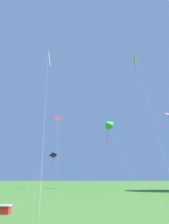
% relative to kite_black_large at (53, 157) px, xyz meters
% --- Properties ---
extents(kite_black_large, '(4.07, 5.49, 6.97)m').
position_rel_kite_black_large_xyz_m(kite_black_large, '(0.00, 0.00, 0.00)').
color(kite_black_large, black).
rests_on(kite_black_large, ground_plane).
extents(kite_purple_streamer, '(4.73, 12.79, 22.01)m').
position_rel_kite_black_large_xyz_m(kite_purple_streamer, '(1.73, -15.63, 14.12)').
color(kite_purple_streamer, purple).
rests_on(kite_purple_streamer, ground_plane).
extents(kite_orange_box, '(1.20, 12.26, 27.95)m').
position_rel_kite_black_large_xyz_m(kite_orange_box, '(18.09, -3.12, 21.00)').
color(kite_orange_box, orange).
rests_on(kite_orange_box, ground_plane).
extents(kite_green_small, '(4.82, 5.72, 13.29)m').
position_rel_kite_black_large_xyz_m(kite_green_small, '(11.24, -2.46, 6.30)').
color(kite_green_small, green).
rests_on(kite_green_small, ground_plane).
extents(kite_red_high, '(3.00, 8.29, 18.42)m').
position_rel_kite_black_large_xyz_m(kite_red_high, '(-1.36, 9.84, 10.89)').
color(kite_red_high, red).
rests_on(kite_red_high, ground_plane).
extents(picnic_cooler, '(0.60, 0.40, 0.44)m').
position_rel_kite_black_large_xyz_m(picnic_cooler, '(3.24, -26.51, -5.65)').
color(picnic_cooler, red).
rests_on(picnic_cooler, ground_plane).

